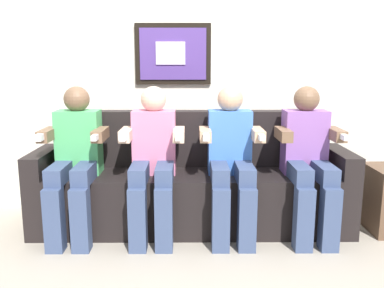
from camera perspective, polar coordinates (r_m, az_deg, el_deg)
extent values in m
plane|color=#9E9384|center=(3.08, 0.02, -13.43)|extent=(6.28, 6.28, 0.00)
cube|color=silver|center=(3.56, -0.08, 11.48)|extent=(4.83, 0.05, 2.60)
cube|color=black|center=(3.53, -2.63, 12.28)|extent=(0.63, 0.03, 0.50)
cube|color=#4C337F|center=(3.51, -2.64, 12.28)|extent=(0.55, 0.02, 0.42)
cube|color=silver|center=(3.50, -2.97, 12.39)|extent=(0.24, 0.02, 0.18)
cube|color=black|center=(3.27, -0.02, -7.71)|extent=(2.15, 0.58, 0.45)
cube|color=black|center=(3.37, -0.05, 0.79)|extent=(2.15, 0.14, 0.45)
cube|color=black|center=(3.43, -19.62, -5.97)|extent=(0.14, 0.58, 0.62)
cube|color=black|center=(3.44, 19.49, -5.89)|extent=(0.14, 0.58, 0.62)
cube|color=#4CB266|center=(3.25, -15.30, 0.26)|extent=(0.32, 0.20, 0.48)
sphere|color=brown|center=(3.20, -15.60, 5.98)|extent=(0.19, 0.19, 0.19)
cube|color=#38476B|center=(3.12, -17.65, -3.70)|extent=(0.12, 0.40, 0.12)
cube|color=#38476B|center=(3.07, -14.44, -3.75)|extent=(0.12, 0.40, 0.12)
cube|color=#38476B|center=(3.03, -18.44, -9.89)|extent=(0.12, 0.12, 0.45)
cube|color=#38476B|center=(2.98, -15.10, -10.06)|extent=(0.12, 0.12, 0.45)
cube|color=brown|center=(3.17, -19.24, 1.25)|extent=(0.08, 0.28, 0.08)
cube|color=brown|center=(3.07, -12.52, 1.30)|extent=(0.08, 0.28, 0.08)
cube|color=white|center=(2.92, -13.17, 0.94)|extent=(0.04, 0.13, 0.04)
cube|color=white|center=(3.02, -20.21, 0.90)|extent=(0.04, 0.10, 0.04)
cube|color=pink|center=(3.15, -5.22, 0.28)|extent=(0.32, 0.20, 0.48)
sphere|color=beige|center=(3.10, -5.32, 6.19)|extent=(0.19, 0.19, 0.19)
cube|color=#38476B|center=(3.00, -7.18, -3.83)|extent=(0.12, 0.40, 0.12)
cube|color=#38476B|center=(2.99, -3.74, -3.84)|extent=(0.12, 0.40, 0.12)
cube|color=#38476B|center=(2.90, -7.50, -10.30)|extent=(0.12, 0.12, 0.45)
cube|color=#38476B|center=(2.89, -3.90, -10.35)|extent=(0.12, 0.12, 0.45)
cube|color=beige|center=(3.04, -9.00, 1.32)|extent=(0.08, 0.28, 0.08)
cube|color=beige|center=(3.01, -1.82, 1.34)|extent=(0.08, 0.28, 0.08)
cube|color=white|center=(2.85, -1.89, 0.98)|extent=(0.04, 0.13, 0.04)
cube|color=white|center=(2.88, -9.47, 0.96)|extent=(0.04, 0.10, 0.04)
cube|color=#3F72CC|center=(3.15, 5.17, 0.29)|extent=(0.32, 0.20, 0.48)
sphere|color=tan|center=(3.11, 5.28, 6.20)|extent=(0.19, 0.19, 0.19)
cube|color=#38476B|center=(2.99, 3.76, -3.83)|extent=(0.12, 0.40, 0.12)
cube|color=#38476B|center=(3.01, 7.19, -3.80)|extent=(0.12, 0.40, 0.12)
cube|color=#38476B|center=(2.89, 3.98, -10.33)|extent=(0.12, 0.12, 0.45)
cube|color=#38476B|center=(2.91, 7.57, -10.26)|extent=(0.12, 0.12, 0.45)
cube|color=tan|center=(3.01, 1.81, 1.35)|extent=(0.08, 0.28, 0.08)
cube|color=tan|center=(3.05, 8.98, 1.34)|extent=(0.08, 0.28, 0.08)
cube|color=white|center=(2.89, 9.49, 0.99)|extent=(0.04, 0.13, 0.04)
cube|color=white|center=(2.85, 1.94, 0.99)|extent=(0.04, 0.10, 0.04)
cube|color=#8C59A5|center=(3.26, 15.21, 0.30)|extent=(0.32, 0.20, 0.48)
sphere|color=brown|center=(3.21, 15.51, 6.00)|extent=(0.19, 0.19, 0.19)
cube|color=#38476B|center=(3.09, 14.41, -3.70)|extent=(0.12, 0.40, 0.12)
cube|color=#38476B|center=(3.14, 17.60, -3.63)|extent=(0.12, 0.40, 0.12)
cube|color=#38476B|center=(2.99, 15.12, -9.97)|extent=(0.12, 0.12, 0.45)
cube|color=#38476B|center=(3.04, 18.43, -9.79)|extent=(0.12, 0.12, 0.45)
cube|color=brown|center=(3.08, 12.47, 1.33)|extent=(0.08, 0.28, 0.08)
cube|color=brown|center=(3.19, 19.15, 1.30)|extent=(0.08, 0.28, 0.08)
cube|color=white|center=(3.04, 20.15, 0.95)|extent=(0.04, 0.13, 0.04)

